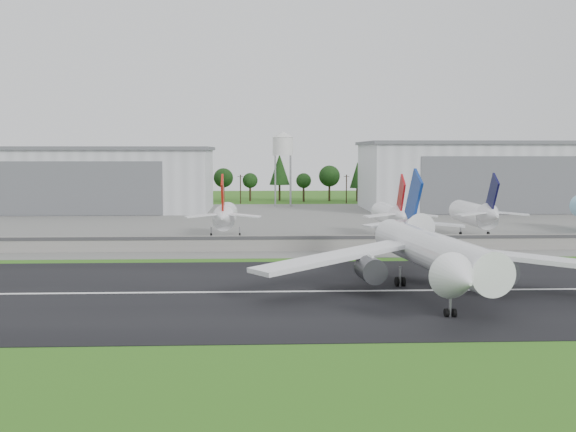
{
  "coord_description": "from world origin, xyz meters",
  "views": [
    {
      "loc": [
        -15.44,
        -98.28,
        21.28
      ],
      "look_at": [
        -9.36,
        40.0,
        9.0
      ],
      "focal_mm": 45.0,
      "sensor_mm": 36.0,
      "label": 1
    }
  ],
  "objects_px": {
    "main_airliner": "(432,260)",
    "parked_jet_red_b": "(391,215)",
    "parked_jet_red_a": "(225,216)",
    "parked_jet_navy": "(477,214)"
  },
  "relations": [
    {
      "from": "main_airliner",
      "to": "parked_jet_red_b",
      "type": "relative_size",
      "value": 1.89
    },
    {
      "from": "parked_jet_red_a",
      "to": "parked_jet_navy",
      "type": "distance_m",
      "value": 61.91
    },
    {
      "from": "parked_jet_red_a",
      "to": "parked_jet_red_b",
      "type": "height_order",
      "value": "parked_jet_red_a"
    },
    {
      "from": "main_airliner",
      "to": "parked_jet_red_a",
      "type": "height_order",
      "value": "main_airliner"
    },
    {
      "from": "main_airliner",
      "to": "parked_jet_navy",
      "type": "height_order",
      "value": "main_airliner"
    },
    {
      "from": "main_airliner",
      "to": "parked_jet_red_b",
      "type": "xyz_separation_m",
      "value": [
        6.29,
        66.94,
        0.97
      ]
    },
    {
      "from": "parked_jet_navy",
      "to": "parked_jet_red_b",
      "type": "bearing_deg",
      "value": -179.88
    },
    {
      "from": "parked_jet_red_a",
      "to": "parked_jet_navy",
      "type": "bearing_deg",
      "value": 0.03
    },
    {
      "from": "main_airliner",
      "to": "parked_jet_navy",
      "type": "distance_m",
      "value": 72.42
    },
    {
      "from": "main_airliner",
      "to": "parked_jet_red_b",
      "type": "height_order",
      "value": "main_airliner"
    }
  ]
}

